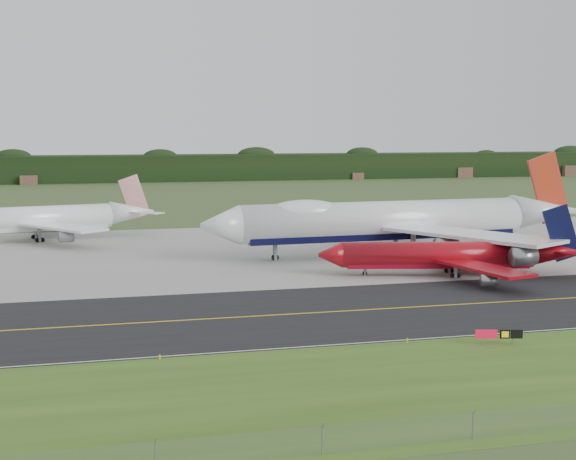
# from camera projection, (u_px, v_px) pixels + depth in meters

# --- Properties ---
(ground) EXTENTS (600.00, 600.00, 0.00)m
(ground) POSITION_uv_depth(u_px,v_px,m) (348.00, 304.00, 108.88)
(ground) COLOR #344821
(ground) RESTS_ON ground
(grass_verge) EXTENTS (400.00, 30.00, 0.01)m
(grass_verge) POSITION_uv_depth(u_px,v_px,m) (466.00, 382.00, 75.20)
(grass_verge) COLOR #315619
(grass_verge) RESTS_ON ground
(taxiway) EXTENTS (400.00, 32.00, 0.02)m
(taxiway) POSITION_uv_depth(u_px,v_px,m) (358.00, 310.00, 105.03)
(taxiway) COLOR black
(taxiway) RESTS_ON ground
(apron) EXTENTS (400.00, 78.00, 0.01)m
(apron) POSITION_uv_depth(u_px,v_px,m) (267.00, 250.00, 157.95)
(apron) COLOR gray
(apron) RESTS_ON ground
(taxiway_centreline) EXTENTS (400.00, 0.40, 0.00)m
(taxiway_centreline) POSITION_uv_depth(u_px,v_px,m) (358.00, 310.00, 105.03)
(taxiway_centreline) COLOR gold
(taxiway_centreline) RESTS_ON taxiway
(taxiway_edge_line) EXTENTS (400.00, 0.25, 0.00)m
(taxiway_edge_line) POSITION_uv_depth(u_px,v_px,m) (403.00, 340.00, 90.12)
(taxiway_edge_line) COLOR silver
(taxiway_edge_line) RESTS_ON taxiway
(perimeter_fence) EXTENTS (320.00, 0.10, 320.00)m
(perimeter_fence) POSITION_uv_depth(u_px,v_px,m) (543.00, 419.00, 62.56)
(perimeter_fence) COLOR slate
(perimeter_fence) RESTS_ON ground
(horizon_treeline) EXTENTS (700.00, 25.00, 12.00)m
(horizon_treeline) POSITION_uv_depth(u_px,v_px,m) (162.00, 169.00, 371.62)
(horizon_treeline) COLOR black
(horizon_treeline) RESTS_ON ground
(jet_ba_747) EXTENTS (77.06, 63.80, 19.38)m
(jet_ba_747) POSITION_uv_depth(u_px,v_px,m) (396.00, 220.00, 150.69)
(jet_ba_747) COLOR white
(jet_ba_747) RESTS_ON ground
(jet_red_737) EXTENTS (42.87, 34.36, 11.67)m
(jet_red_737) POSITION_uv_depth(u_px,v_px,m) (452.00, 256.00, 130.05)
(jet_red_737) COLOR maroon
(jet_red_737) RESTS_ON ground
(jet_star_tail) EXTENTS (51.76, 42.69, 13.71)m
(jet_star_tail) POSITION_uv_depth(u_px,v_px,m) (36.00, 219.00, 170.67)
(jet_star_tail) COLOR white
(jet_star_tail) RESTS_ON ground
(taxiway_sign) EXTENTS (5.12, 1.38, 1.74)m
(taxiway_sign) POSITION_uv_depth(u_px,v_px,m) (499.00, 334.00, 87.88)
(taxiway_sign) COLOR slate
(taxiway_sign) RESTS_ON ground
(edge_marker_left) EXTENTS (0.16, 0.16, 0.50)m
(edge_marker_left) POSITION_uv_depth(u_px,v_px,m) (160.00, 357.00, 82.51)
(edge_marker_left) COLOR yellow
(edge_marker_left) RESTS_ON ground
(edge_marker_center) EXTENTS (0.16, 0.16, 0.50)m
(edge_marker_center) POSITION_uv_depth(u_px,v_px,m) (407.00, 340.00, 89.14)
(edge_marker_center) COLOR yellow
(edge_marker_center) RESTS_ON ground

